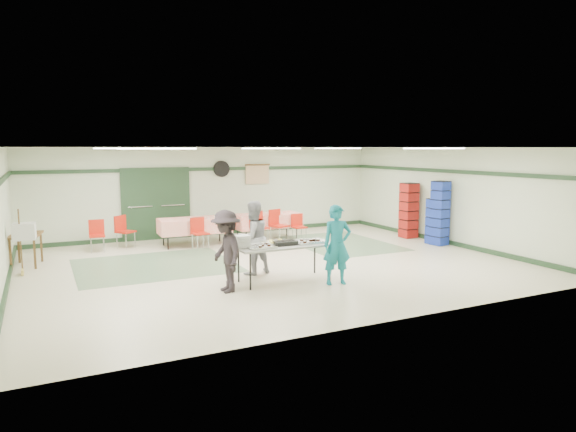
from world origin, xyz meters
name	(u,v)px	position (x,y,z in m)	size (l,w,h in m)	color
floor	(272,264)	(0.00, 0.00, 0.00)	(11.00, 11.00, 0.00)	beige
ceiling	(271,148)	(0.00, 0.00, 2.70)	(11.00, 11.00, 0.00)	white
wall_back	(212,192)	(0.00, 4.50, 1.35)	(11.00, 11.00, 0.00)	beige
wall_front	(392,236)	(0.00, -4.50, 1.35)	(11.00, 11.00, 0.00)	beige
wall_left	(0,221)	(-5.50, 0.00, 1.35)	(9.00, 9.00, 0.00)	beige
wall_right	(452,197)	(5.50, 0.00, 1.35)	(9.00, 9.00, 0.00)	beige
trim_back	(212,169)	(0.00, 4.47, 2.05)	(11.00, 0.06, 0.10)	#1E3720
baseboard_back	(213,233)	(0.00, 4.47, 0.06)	(11.00, 0.06, 0.12)	#1E3720
baseboard_left	(6,289)	(-5.47, 0.00, 0.06)	(9.00, 0.06, 0.12)	#1E3720
trim_right	(452,171)	(5.47, 0.00, 2.05)	(9.00, 0.06, 0.10)	#1E3720
baseboard_right	(449,242)	(5.47, 0.00, 0.06)	(9.00, 0.06, 0.12)	#1E3720
green_patch_a	(155,265)	(-2.50, 1.00, 0.00)	(3.50, 3.00, 0.01)	#5E7757
green_patch_b	(340,243)	(2.80, 1.50, 0.00)	(2.50, 3.50, 0.01)	#5E7757
double_door_left	(140,205)	(-2.20, 4.44, 1.05)	(0.90, 0.06, 2.10)	gray
double_door_right	(172,203)	(-1.25, 4.44, 1.05)	(0.90, 0.06, 2.10)	gray
door_frame	(156,204)	(-1.73, 4.42, 1.05)	(2.00, 0.03, 2.15)	#1E3720
wall_fan	(221,169)	(0.30, 4.44, 2.05)	(0.50, 0.50, 0.10)	black
scroll_banner	(257,174)	(1.50, 4.44, 1.85)	(0.80, 0.02, 0.60)	#D4B184
serving_table	(285,246)	(-0.41, -1.57, 0.72)	(2.02, 0.84, 0.76)	#9F9F9B
sheet_tray_right	(308,242)	(0.09, -1.64, 0.77)	(0.58, 0.44, 0.02)	silver
sheet_tray_mid	(277,243)	(-0.52, -1.44, 0.77)	(0.58, 0.44, 0.02)	silver
sheet_tray_left	(261,247)	(-0.99, -1.71, 0.77)	(0.53, 0.40, 0.02)	silver
baking_pan	(285,243)	(-0.43, -1.63, 0.80)	(0.45, 0.28, 0.08)	black
foam_box_stack	(242,241)	(-1.29, -1.49, 0.88)	(0.26, 0.24, 0.24)	white
volunteer_teal	(337,245)	(0.43, -2.22, 0.79)	(0.58, 0.38, 1.58)	#14788B
volunteer_grey	(253,238)	(-0.76, -0.73, 0.79)	(0.77, 0.60, 1.58)	gray
volunteer_dark	(226,251)	(-1.73, -1.79, 0.78)	(1.00, 0.58, 1.55)	black
dining_table_a	(267,220)	(1.21, 3.02, 0.57)	(1.97, 0.91, 0.77)	red
dining_table_b	(195,225)	(-0.99, 3.02, 0.57)	(1.96, 0.92, 0.77)	red
chair_a	(277,222)	(1.28, 2.45, 0.58)	(0.56, 0.56, 0.94)	red
chair_b	(258,224)	(0.68, 2.46, 0.57)	(0.49, 0.49, 0.93)	red
chair_c	(298,224)	(1.95, 2.44, 0.48)	(0.37, 0.37, 0.78)	red
chair_d	(199,230)	(-1.03, 2.45, 0.52)	(0.45, 0.45, 0.85)	red
chair_loose_a	(123,228)	(-2.83, 3.48, 0.54)	(0.58, 0.58, 0.88)	red
chair_loose_b	(97,232)	(-3.52, 3.30, 0.51)	(0.41, 0.41, 0.83)	red
crate_stack_blue_a	(435,221)	(5.15, 0.24, 0.64)	(0.40, 0.40, 1.29)	#1B2BA7
crate_stack_red	(409,210)	(5.15, 1.40, 0.83)	(0.42, 0.42, 1.65)	#9C1E0F
crate_stack_blue_b	(440,213)	(5.15, 0.07, 0.89)	(0.39, 0.39, 1.79)	#1B2BA7
printer_table	(26,238)	(-5.15, 2.26, 0.65)	(0.77, 1.04, 0.74)	brown
office_printer	(24,231)	(-5.15, 1.45, 0.92)	(0.44, 0.39, 0.35)	beige
broom	(20,241)	(-5.23, 1.40, 0.73)	(0.03, 0.03, 1.40)	brown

